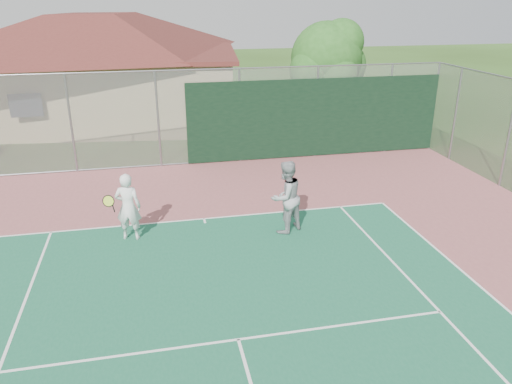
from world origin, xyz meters
TOP-DOWN VIEW (x-y plane):
  - back_fence at (2.11, 16.98)m, footprint 20.08×0.11m
  - side_fence_right at (10.00, 12.50)m, footprint 0.08×9.00m
  - clubhouse at (-3.57, 25.29)m, footprint 15.27×11.16m
  - tree at (6.48, 20.00)m, footprint 3.64×3.45m
  - player_white_front at (-2.01, 11.06)m, footprint 0.98×0.71m
  - player_grey_back at (2.05, 10.65)m, footprint 1.20×1.11m

SIDE VIEW (x-z plane):
  - player_white_front at x=-2.01m, z-range 0.01..1.79m
  - player_grey_back at x=2.05m, z-range 0.00..1.97m
  - back_fence at x=2.11m, z-range -0.09..3.43m
  - side_fence_right at x=10.00m, z-range 0.00..3.50m
  - clubhouse at x=-3.57m, z-range 0.05..6.19m
  - tree at x=6.48m, z-range 0.80..5.88m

